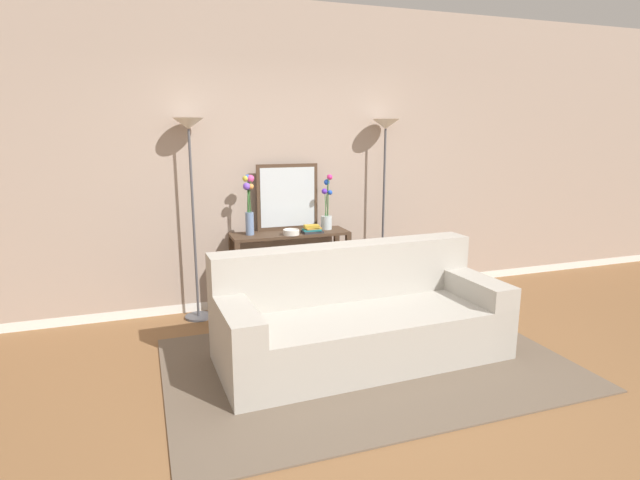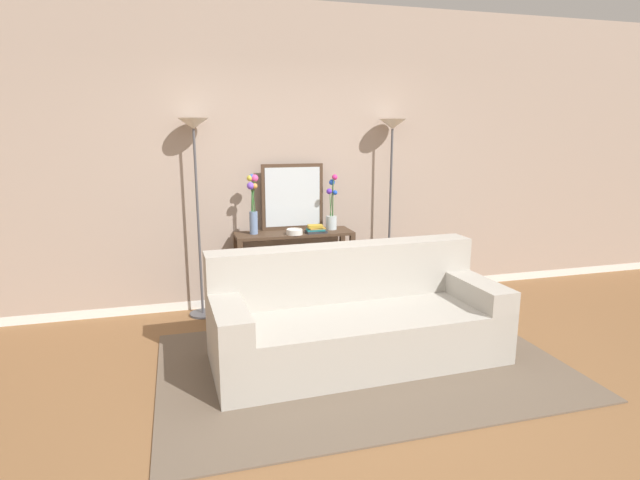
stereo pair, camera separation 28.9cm
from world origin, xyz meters
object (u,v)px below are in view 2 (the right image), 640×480
console_table (294,257)px  fruit_bowl (294,232)px  floor_lamp_left (195,163)px  book_row_under_console (268,306)px  vase_short_flowers (332,212)px  couch (355,321)px  floor_lamp_right (392,159)px  wall_mirror (293,197)px  book_stack (316,229)px  vase_tall_flowers (253,202)px

console_table → fruit_bowl: (-0.02, -0.12, 0.28)m
floor_lamp_left → book_row_under_console: size_ratio=4.82×
floor_lamp_left → vase_short_flowers: size_ratio=3.41×
vase_short_flowers → couch: bearing=-98.5°
console_table → floor_lamp_left: (-0.93, 0.06, 0.95)m
floor_lamp_right → book_row_under_console: floor_lamp_right is taller
wall_mirror → vase_short_flowers: 0.43m
couch → floor_lamp_right: bearing=57.2°
vase_short_flowers → fruit_bowl: size_ratio=3.52×
couch → book_row_under_console: size_ratio=5.82×
couch → book_stack: (-0.01, 1.15, 0.53)m
book_stack → vase_tall_flowers: bearing=168.4°
floor_lamp_left → book_row_under_console: bearing=-5.6°
floor_lamp_right → book_row_under_console: (-1.34, -0.06, -1.46)m
fruit_bowl → floor_lamp_left: bearing=168.7°
wall_mirror → book_stack: 0.43m
couch → floor_lamp_right: 1.98m
console_table → vase_tall_flowers: bearing=177.0°
wall_mirror → book_row_under_console: wall_mirror is taller
couch → floor_lamp_left: size_ratio=1.21×
fruit_bowl → book_row_under_console: size_ratio=0.40×
console_table → couch: bearing=-80.4°
couch → vase_tall_flowers: size_ratio=3.95×
floor_lamp_left → floor_lamp_right: (1.99, -0.00, 0.00)m
floor_lamp_right → vase_short_flowers: (-0.66, -0.02, -0.52)m
floor_lamp_left → floor_lamp_right: 1.99m
book_stack → floor_lamp_right: bearing=10.9°
fruit_bowl → book_stack: (0.22, 0.02, 0.01)m
floor_lamp_right → wall_mirror: bearing=174.9°
fruit_bowl → book_stack: size_ratio=0.76×
book_stack → book_row_under_console: (-0.48, 0.10, -0.79)m
console_table → floor_lamp_right: (1.06, 0.06, 0.95)m
vase_tall_flowers → floor_lamp_right: bearing=1.7°
vase_tall_flowers → book_stack: 0.67m
vase_tall_flowers → fruit_bowl: 0.50m
book_row_under_console → floor_lamp_left: bearing=174.4°
console_table → wall_mirror: bearing=81.3°
couch → vase_tall_flowers: vase_tall_flowers is taller
couch → vase_short_flowers: bearing=81.5°
floor_lamp_left → fruit_bowl: bearing=-11.3°
fruit_bowl → book_row_under_console: fruit_bowl is taller
couch → console_table: 1.30m
console_table → book_row_under_console: size_ratio=2.96×
wall_mirror → book_row_under_console: size_ratio=1.68×
floor_lamp_right → vase_short_flowers: size_ratio=3.41×
floor_lamp_right → book_row_under_console: size_ratio=4.83×
floor_lamp_left → wall_mirror: 1.02m
console_table → book_row_under_console: console_table is taller
couch → floor_lamp_right: size_ratio=1.20×
floor_lamp_right → fruit_bowl: bearing=-170.5°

